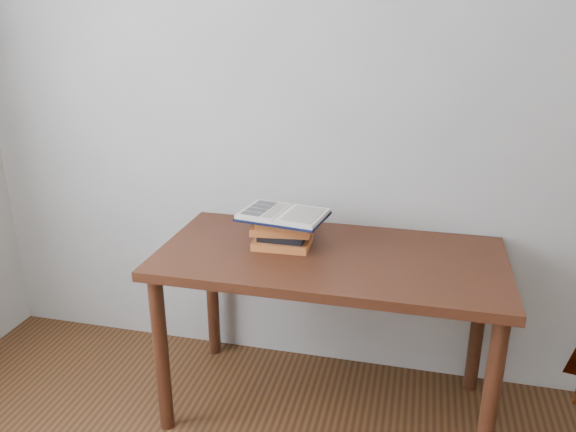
# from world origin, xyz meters

# --- Properties ---
(room_shell) EXTENTS (3.54, 3.54, 2.62)m
(room_shell) POSITION_xyz_m (-0.08, 0.01, 1.63)
(room_shell) COLOR #B4B2AA
(room_shell) RESTS_ON ground
(desk) EXTENTS (1.38, 0.69, 0.74)m
(desk) POSITION_xyz_m (0.05, 1.38, 0.64)
(desk) COLOR #412010
(desk) RESTS_ON ground
(book_stack) EXTENTS (0.26, 0.20, 0.12)m
(book_stack) POSITION_xyz_m (-0.16, 1.42, 0.80)
(book_stack) COLOR #B95E2A
(book_stack) RESTS_ON desk
(open_book) EXTENTS (0.37, 0.28, 0.03)m
(open_book) POSITION_xyz_m (-0.16, 1.42, 0.88)
(open_book) COLOR black
(open_book) RESTS_ON book_stack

